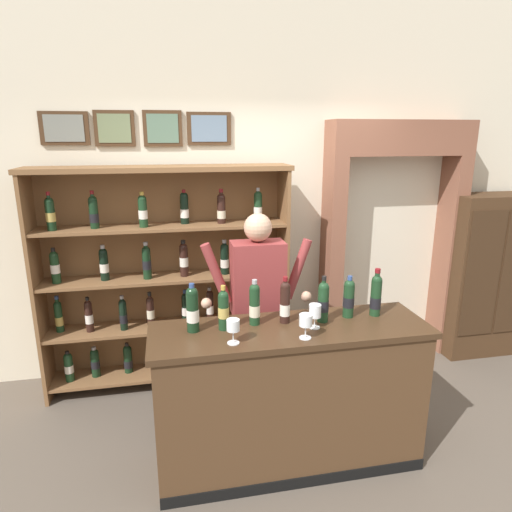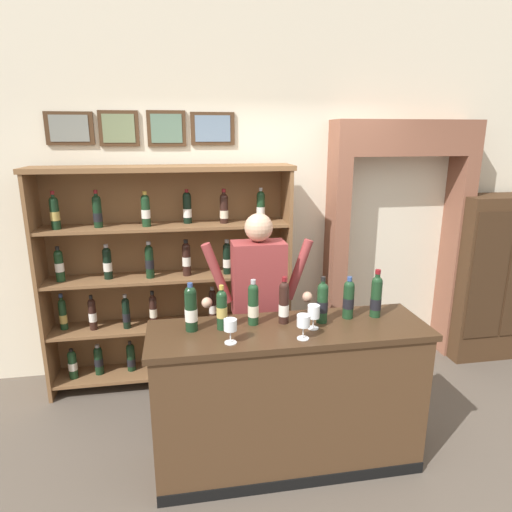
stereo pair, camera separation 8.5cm
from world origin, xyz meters
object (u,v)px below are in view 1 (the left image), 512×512
(shopkeeper, at_px, (258,297))
(wine_glass_left, at_px, (233,327))
(wine_shelf, at_px, (166,275))
(tasting_bottle_chianti, at_px, (349,298))
(tasting_bottle_bianco, at_px, (193,309))
(tasting_counter, at_px, (289,397))
(tasting_bottle_super_tuscan, at_px, (255,304))
(tasting_bottle_grappa, at_px, (376,295))
(side_cabinet, at_px, (484,275))
(wine_glass_right, at_px, (306,322))
(tasting_bottle_prosecco, at_px, (285,302))
(wine_glass_spare, at_px, (315,312))
(tasting_bottle_brunello, at_px, (223,309))
(tasting_bottle_rosso, at_px, (323,301))

(shopkeeper, height_order, wine_glass_left, shopkeeper)
(wine_shelf, relative_size, tasting_bottle_chianti, 7.40)
(tasting_bottle_bianco, bearing_deg, tasting_counter, -6.43)
(tasting_bottle_super_tuscan, bearing_deg, tasting_bottle_grappa, -0.92)
(wine_shelf, distance_m, side_cabinet, 3.17)
(tasting_bottle_chianti, height_order, wine_glass_right, tasting_bottle_chianti)
(shopkeeper, bearing_deg, tasting_bottle_prosecco, -79.84)
(wine_glass_left, bearing_deg, tasting_bottle_chianti, 16.42)
(shopkeeper, distance_m, tasting_bottle_grappa, 0.87)
(tasting_bottle_bianco, relative_size, tasting_bottle_prosecco, 1.00)
(tasting_bottle_super_tuscan, xyz_separation_m, wine_glass_spare, (0.36, -0.13, -0.03))
(wine_glass_spare, relative_size, wine_glass_right, 1.03)
(tasting_bottle_prosecco, bearing_deg, side_cabinet, 25.48)
(wine_glass_right, bearing_deg, tasting_bottle_brunello, 154.23)
(shopkeeper, bearing_deg, tasting_counter, -79.55)
(tasting_bottle_super_tuscan, distance_m, tasting_bottle_grappa, 0.83)
(wine_glass_spare, bearing_deg, tasting_bottle_brunello, 170.70)
(shopkeeper, xyz_separation_m, wine_glass_left, (-0.29, -0.70, 0.09))
(tasting_counter, bearing_deg, tasting_bottle_brunello, 172.18)
(wine_glass_left, bearing_deg, wine_shelf, 105.46)
(side_cabinet, xyz_separation_m, wine_glass_left, (-2.78, -1.38, 0.29))
(tasting_counter, bearing_deg, tasting_bottle_super_tuscan, 156.06)
(tasting_counter, bearing_deg, tasting_bottle_grappa, 7.72)
(tasting_bottle_brunello, bearing_deg, side_cabinet, 22.69)
(tasting_bottle_super_tuscan, bearing_deg, tasting_bottle_brunello, -169.37)
(tasting_bottle_super_tuscan, distance_m, wine_glass_left, 0.31)
(tasting_bottle_chianti, bearing_deg, wine_glass_spare, -155.47)
(tasting_counter, height_order, wine_glass_right, wine_glass_right)
(tasting_bottle_prosecco, bearing_deg, wine_glass_spare, -36.71)
(tasting_bottle_super_tuscan, xyz_separation_m, tasting_bottle_chianti, (0.64, -0.00, -0.00))
(tasting_bottle_bianco, relative_size, wine_glass_left, 2.09)
(wine_glass_left, relative_size, wine_glass_right, 0.98)
(wine_glass_spare, bearing_deg, tasting_bottle_prosecco, 143.29)
(wine_glass_spare, bearing_deg, wine_glass_left, -168.08)
(tasting_bottle_rosso, bearing_deg, side_cabinet, 28.70)
(tasting_counter, height_order, wine_glass_spare, wine_glass_spare)
(tasting_counter, xyz_separation_m, tasting_bottle_grappa, (0.62, 0.08, 0.65))
(shopkeeper, height_order, tasting_bottle_grappa, shopkeeper)
(tasting_bottle_super_tuscan, bearing_deg, tasting_bottle_prosecco, -2.82)
(wine_glass_right, bearing_deg, tasting_bottle_prosecco, 103.49)
(side_cabinet, bearing_deg, wine_glass_left, -153.57)
(tasting_bottle_grappa, xyz_separation_m, wine_glass_spare, (-0.47, -0.12, -0.04))
(tasting_bottle_prosecco, bearing_deg, wine_shelf, 123.55)
(tasting_bottle_bianco, relative_size, tasting_bottle_super_tuscan, 1.03)
(tasting_bottle_rosso, bearing_deg, tasting_bottle_brunello, 179.50)
(tasting_bottle_bianco, xyz_separation_m, tasting_bottle_chianti, (1.04, 0.02, -0.01))
(wine_glass_right, bearing_deg, tasting_bottle_super_tuscan, 134.64)
(tasting_counter, bearing_deg, tasting_bottle_bianco, 173.57)
(tasting_bottle_rosso, distance_m, wine_glass_left, 0.66)
(tasting_bottle_bianco, distance_m, tasting_bottle_brunello, 0.19)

